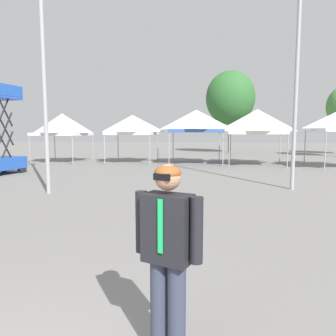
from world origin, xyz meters
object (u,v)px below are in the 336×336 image
Objects in this scene: light_pole_near_lift at (42,20)px; tree_behind_tents_left at (230,98)px; canopy_tent_far_left at (196,121)px; canopy_tent_behind_right at (132,125)px; canopy_tent_center at (62,125)px; canopy_tent_right_of_center at (257,122)px; light_pole_opposite_side at (298,39)px; person_foreground at (168,249)px.

tree_behind_tents_left is at bearing 73.32° from light_pole_near_lift.
canopy_tent_behind_right is at bearing 178.64° from canopy_tent_far_left.
light_pole_near_lift reaches higher than tree_behind_tents_left.
light_pole_near_lift reaches higher than canopy_tent_center.
canopy_tent_right_of_center is at bearing -5.88° from canopy_tent_far_left.
light_pole_opposite_side reaches higher than canopy_tent_right_of_center.
person_foreground is at bearing -61.06° from canopy_tent_center.
canopy_tent_far_left reaches higher than canopy_tent_center.
person_foreground is at bearing -74.48° from canopy_tent_behind_right.
light_pole_opposite_side is at bearing -48.61° from canopy_tent_behind_right.
canopy_tent_far_left is 10.64m from light_pole_opposite_side.
canopy_tent_far_left is at bearing 113.07° from light_pole_opposite_side.
light_pole_near_lift is at bearing -110.71° from canopy_tent_far_left.
light_pole_opposite_side reaches higher than canopy_tent_center.
light_pole_near_lift is 8.66m from light_pole_opposite_side.
person_foreground is at bearing -109.09° from light_pole_opposite_side.
canopy_tent_right_of_center is 0.40× the size of light_pole_opposite_side.
light_pole_near_lift is at bearing -166.64° from light_pole_opposite_side.
light_pole_near_lift reaches higher than light_pole_opposite_side.
canopy_tent_behind_right is 12.03m from light_pole_near_lift.
canopy_tent_center is 17.88m from tree_behind_tents_left.
person_foreground is 10.74m from light_pole_opposite_side.
canopy_tent_far_left is 0.39× the size of light_pole_opposite_side.
light_pole_near_lift is at bearing -89.64° from canopy_tent_behind_right.
canopy_tent_far_left is 0.36× the size of light_pole_near_lift.
canopy_tent_far_left is at bearing 69.29° from light_pole_near_lift.
canopy_tent_far_left is at bearing -1.36° from canopy_tent_behind_right.
person_foreground is at bearing -93.60° from tree_behind_tents_left.
canopy_tent_far_left is at bearing 92.53° from person_foreground.
canopy_tent_right_of_center is 2.11× the size of person_foreground.
canopy_tent_right_of_center is (3.92, -0.40, -0.08)m from canopy_tent_far_left.
canopy_tent_right_of_center reaches higher than person_foreground.
light_pole_opposite_side reaches higher than canopy_tent_behind_right.
canopy_tent_behind_right is at bearing 131.39° from light_pole_opposite_side.
light_pole_opposite_side is (4.06, -9.52, 2.45)m from canopy_tent_far_left.
canopy_tent_center is 0.41× the size of tree_behind_tents_left.
light_pole_opposite_side reaches higher than person_foreground.
canopy_tent_far_left reaches higher than person_foreground.
light_pole_near_lift is (0.07, -11.63, 3.07)m from canopy_tent_behind_right.
light_pole_opposite_side is (13.40, -9.08, 2.66)m from canopy_tent_center.
canopy_tent_right_of_center is at bearing 80.51° from person_foreground.
canopy_tent_center is 21.08m from person_foreground.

